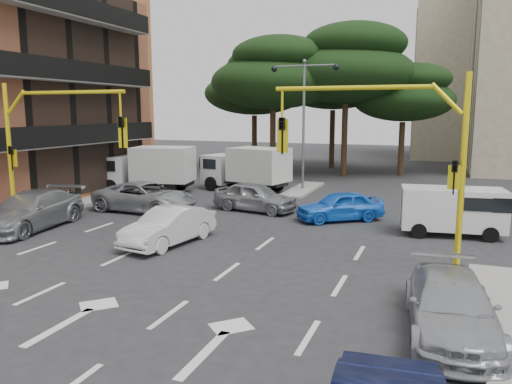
% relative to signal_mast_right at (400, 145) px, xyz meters
% --- Properties ---
extents(ground, '(120.00, 120.00, 0.00)m').
position_rel_signal_mast_right_xyz_m(ground, '(-6.80, -1.99, -3.88)').
color(ground, '#28282B').
rests_on(ground, ground).
extents(median_strip, '(1.40, 6.00, 0.15)m').
position_rel_signal_mast_right_xyz_m(median_strip, '(-6.80, 14.01, -3.81)').
color(median_strip, gray).
rests_on(median_strip, ground).
extents(apartment_beige_far, '(16.20, 12.15, 16.70)m').
position_rel_signal_mast_right_xyz_m(apartment_beige_far, '(6.15, 42.01, 4.47)').
color(apartment_beige_far, tan).
rests_on(apartment_beige_far, ground).
extents(pine_left_near, '(9.15, 9.15, 10.23)m').
position_rel_signal_mast_right_xyz_m(pine_left_near, '(-10.75, 19.96, 3.72)').
color(pine_left_near, '#382616').
rests_on(pine_left_near, ground).
extents(pine_center, '(9.98, 9.98, 11.16)m').
position_rel_signal_mast_right_xyz_m(pine_center, '(-5.75, 21.96, 4.41)').
color(pine_center, '#382616').
rests_on(pine_center, ground).
extents(pine_left_far, '(8.32, 8.32, 9.30)m').
position_rel_signal_mast_right_xyz_m(pine_left_far, '(-13.75, 23.96, 3.03)').
color(pine_left_far, '#382616').
rests_on(pine_left_far, ground).
extents(pine_right, '(7.49, 7.49, 8.37)m').
position_rel_signal_mast_right_xyz_m(pine_right, '(-1.75, 23.96, 2.33)').
color(pine_right, '#382616').
rests_on(pine_right, ground).
extents(pine_back, '(9.15, 9.15, 10.23)m').
position_rel_signal_mast_right_xyz_m(pine_back, '(-7.75, 26.96, 3.72)').
color(pine_back, '#382616').
rests_on(pine_back, ground).
extents(signal_mast_right, '(5.79, 0.37, 6.00)m').
position_rel_signal_mast_right_xyz_m(signal_mast_right, '(0.00, 0.00, 0.00)').
color(signal_mast_right, yellow).
rests_on(signal_mast_right, ground).
extents(signal_mast_left, '(5.79, 0.37, 6.00)m').
position_rel_signal_mast_right_xyz_m(signal_mast_left, '(-13.61, 0.00, 0.00)').
color(signal_mast_left, yellow).
rests_on(signal_mast_left, ground).
extents(street_lamp_center, '(4.16, 0.36, 7.77)m').
position_rel_signal_mast_right_xyz_m(street_lamp_center, '(-6.80, 14.01, 1.54)').
color(street_lamp_center, slate).
rests_on(street_lamp_center, median_strip).
extents(car_white_hatch, '(2.08, 4.32, 1.36)m').
position_rel_signal_mast_right_xyz_m(car_white_hatch, '(-8.13, 0.19, -3.20)').
color(car_white_hatch, silver).
rests_on(car_white_hatch, ground).
extents(car_blue_compact, '(4.11, 3.56, 1.34)m').
position_rel_signal_mast_right_xyz_m(car_blue_compact, '(-3.00, 6.45, -3.22)').
color(car_blue_compact, blue).
rests_on(car_blue_compact, ground).
extents(car_silver_wagon, '(2.79, 5.60, 1.56)m').
position_rel_signal_mast_right_xyz_m(car_silver_wagon, '(-14.80, 0.30, -3.10)').
color(car_silver_wagon, gray).
rests_on(car_silver_wagon, ground).
extents(car_silver_cross_a, '(5.32, 2.67, 1.44)m').
position_rel_signal_mast_right_xyz_m(car_silver_cross_a, '(-12.36, 5.13, -3.16)').
color(car_silver_cross_a, '#A6A9AE').
rests_on(car_silver_cross_a, ground).
extents(car_silver_cross_b, '(4.45, 2.42, 1.44)m').
position_rel_signal_mast_right_xyz_m(car_silver_cross_b, '(-7.34, 7.12, -3.17)').
color(car_silver_cross_b, '#96989D').
rests_on(car_silver_cross_b, ground).
extents(car_silver_parked, '(2.30, 4.69, 1.31)m').
position_rel_signal_mast_right_xyz_m(car_silver_parked, '(1.60, -4.23, -3.23)').
color(car_silver_parked, '#A5A7AD').
rests_on(car_silver_parked, ground).
extents(van_white, '(4.06, 2.23, 1.93)m').
position_rel_signal_mast_right_xyz_m(van_white, '(1.70, 5.35, -2.92)').
color(van_white, white).
rests_on(van_white, ground).
extents(box_truck_a, '(6.00, 3.39, 2.79)m').
position_rel_signal_mast_right_xyz_m(box_truck_a, '(-15.38, 10.02, -2.49)').
color(box_truck_a, silver).
rests_on(box_truck_a, ground).
extents(box_truck_b, '(5.91, 3.56, 2.72)m').
position_rel_signal_mast_right_xyz_m(box_truck_b, '(-10.04, 12.59, -2.53)').
color(box_truck_b, silver).
rests_on(box_truck_b, ground).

